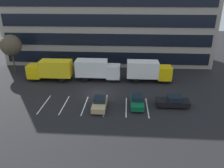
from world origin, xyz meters
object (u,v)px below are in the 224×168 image
(sedan_tan, at_px, (100,103))
(bare_tree, at_px, (11,45))
(box_truck_yellow, at_px, (148,70))
(box_truck_white, at_px, (97,69))
(sedan_forest, at_px, (137,101))
(box_truck_yellow_all, at_px, (51,69))
(sedan_black, at_px, (173,101))

(sedan_tan, xyz_separation_m, bare_tree, (-17.72, 12.85, 4.48))
(box_truck_yellow, distance_m, box_truck_white, 8.65)
(box_truck_yellow, distance_m, sedan_forest, 9.40)
(box_truck_yellow_all, height_order, box_truck_yellow, box_truck_yellow_all)
(box_truck_yellow_all, relative_size, sedan_tan, 1.82)
(box_truck_yellow_all, relative_size, sedan_black, 1.77)
(sedan_black, bearing_deg, bare_tree, 156.69)
(box_truck_yellow, xyz_separation_m, bare_tree, (-24.78, 2.93, 3.22))
(bare_tree, bearing_deg, sedan_black, -23.31)
(sedan_tan, bearing_deg, box_truck_yellow_all, 135.65)
(box_truck_yellow_all, distance_m, box_truck_yellow, 16.60)
(sedan_black, xyz_separation_m, sedan_forest, (-4.79, -0.18, -0.04))
(box_truck_white, distance_m, sedan_forest, 11.22)
(box_truck_yellow, bearing_deg, box_truck_yellow_all, -177.91)
(box_truck_white, relative_size, sedan_black, 1.78)
(box_truck_white, height_order, sedan_tan, box_truck_white)
(sedan_black, bearing_deg, sedan_tan, -173.86)
(sedan_forest, bearing_deg, sedan_black, 2.15)
(box_truck_yellow, height_order, sedan_tan, box_truck_yellow)
(sedan_forest, bearing_deg, box_truck_white, 125.62)
(sedan_forest, xyz_separation_m, bare_tree, (-22.62, 11.99, 4.51))
(box_truck_yellow, relative_size, bare_tree, 1.07)
(box_truck_yellow, height_order, sedan_black, box_truck_yellow)
(box_truck_white, distance_m, sedan_tan, 10.14)
(sedan_black, relative_size, sedan_forest, 1.06)
(box_truck_yellow_all, bearing_deg, bare_tree, 156.65)
(sedan_black, height_order, bare_tree, bare_tree)
(box_truck_yellow, xyz_separation_m, sedan_tan, (-7.05, -9.92, -1.27))
(sedan_tan, bearing_deg, sedan_black, 6.14)
(box_truck_white, bearing_deg, bare_tree, 169.70)
(bare_tree, bearing_deg, box_truck_white, -10.30)
(box_truck_white, xyz_separation_m, sedan_tan, (1.60, -9.93, -1.29))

